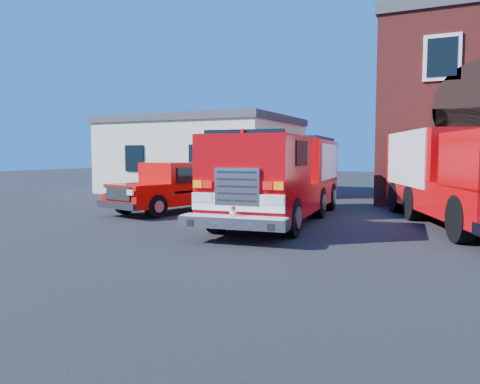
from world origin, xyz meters
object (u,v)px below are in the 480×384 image
at_px(fire_engine, 282,176).
at_px(pickup_truck, 179,188).
at_px(side_building, 204,154).
at_px(secondary_truck, 463,173).

height_order(fire_engine, pickup_truck, fire_engine).
bearing_deg(pickup_truck, side_building, 113.65).
distance_m(side_building, pickup_truck, 9.89).
distance_m(fire_engine, secondary_truck, 5.62).
relative_size(side_building, secondary_truck, 1.06).
bearing_deg(pickup_truck, secondary_truck, 4.10).
relative_size(fire_engine, secondary_truck, 0.99).
distance_m(fire_engine, pickup_truck, 4.57).
distance_m(pickup_truck, secondary_truck, 9.98).
xyz_separation_m(pickup_truck, secondary_truck, (9.93, 0.71, 0.73)).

